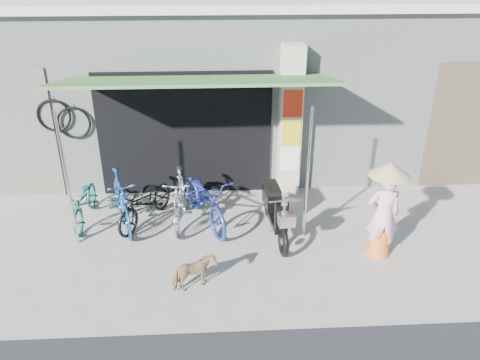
{
  "coord_description": "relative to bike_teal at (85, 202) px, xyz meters",
  "views": [
    {
      "loc": [
        -0.59,
        -6.13,
        4.48
      ],
      "look_at": [
        -0.2,
        1.0,
        1.0
      ],
      "focal_mm": 35.0,
      "sensor_mm": 36.0,
      "label": 1
    }
  ],
  "objects": [
    {
      "name": "ground",
      "position": [
        3.0,
        -1.47,
        -0.4
      ],
      "size": [
        80.0,
        80.0,
        0.0
      ],
      "primitive_type": "plane",
      "color": "#A7A097",
      "rests_on": "ground"
    },
    {
      "name": "bicycle_shop",
      "position": [
        3.0,
        3.62,
        1.44
      ],
      "size": [
        12.3,
        5.3,
        3.66
      ],
      "color": "#A4ABA2",
      "rests_on": "ground"
    },
    {
      "name": "shop_pillar",
      "position": [
        3.85,
        0.97,
        1.1
      ],
      "size": [
        0.42,
        0.44,
        3.0
      ],
      "color": "beige",
      "rests_on": "ground"
    },
    {
      "name": "awning",
      "position": [
        2.1,
        0.15,
        2.12
      ],
      "size": [
        4.6,
        1.88,
        2.72
      ],
      "color": "#3B6B30",
      "rests_on": "ground"
    },
    {
      "name": "bike_teal",
      "position": [
        0.0,
        0.0,
        0.0
      ],
      "size": [
        0.54,
        1.52,
        0.8
      ],
      "primitive_type": "imported",
      "rotation": [
        0.0,
        0.0,
        0.01
      ],
      "color": "#176A5B",
      "rests_on": "ground"
    },
    {
      "name": "bike_blue",
      "position": [
        0.7,
        -0.17,
        0.11
      ],
      "size": [
        0.99,
        1.74,
        1.01
      ],
      "primitive_type": "imported",
      "rotation": [
        0.0,
        0.0,
        0.33
      ],
      "color": "navy",
      "rests_on": "ground"
    },
    {
      "name": "bike_black",
      "position": [
        1.11,
        -0.1,
        0.02
      ],
      "size": [
        1.22,
        1.66,
        0.83
      ],
      "primitive_type": "imported",
      "rotation": [
        0.0,
        0.0,
        -0.48
      ],
      "color": "black",
      "rests_on": "ground"
    },
    {
      "name": "bike_silver",
      "position": [
        1.73,
        -0.13,
        0.1
      ],
      "size": [
        0.53,
        1.67,
        0.99
      ],
      "primitive_type": "imported",
      "rotation": [
        0.0,
        0.0,
        -0.04
      ],
      "color": "silver",
      "rests_on": "ground"
    },
    {
      "name": "bike_navy",
      "position": [
        2.19,
        -0.17,
        0.09
      ],
      "size": [
        1.32,
        1.98,
        0.98
      ],
      "primitive_type": "imported",
      "rotation": [
        0.0,
        0.0,
        0.39
      ],
      "color": "navy",
      "rests_on": "ground"
    },
    {
      "name": "street_dog",
      "position": [
        2.05,
        -2.05,
        -0.12
      ],
      "size": [
        0.72,
        0.55,
        0.55
      ],
      "primitive_type": "imported",
      "rotation": [
        0.0,
        0.0,
        2.03
      ],
      "color": "#987250",
      "rests_on": "ground"
    },
    {
      "name": "moped",
      "position": [
        3.41,
        -0.6,
        0.06
      ],
      "size": [
        0.51,
        1.78,
        1.01
      ],
      "rotation": [
        0.0,
        0.0,
        0.09
      ],
      "color": "black",
      "rests_on": "ground"
    },
    {
      "name": "nun",
      "position": [
        5.04,
        -1.31,
        0.42
      ],
      "size": [
        0.64,
        0.64,
        1.64
      ],
      "rotation": [
        0.0,
        0.0,
        3.11
      ],
      "color": "#FCAACF",
      "rests_on": "ground"
    }
  ]
}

